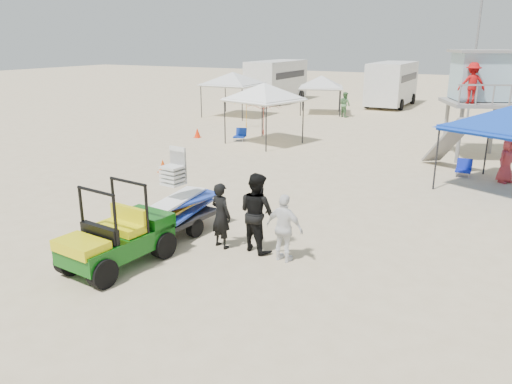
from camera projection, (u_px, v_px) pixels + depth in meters
The scene contains 20 objects.
ground at pixel (167, 285), 10.42m from camera, with size 140.00×140.00×0.00m, color beige.
utility_cart at pixel (114, 230), 11.07m from camera, with size 1.47×2.58×1.87m.
surf_trailer at pixel (178, 203), 13.05m from camera, with size 1.45×2.42×2.01m.
man_left at pixel (221, 216), 12.11m from camera, with size 0.60×0.39×1.64m, color black.
man_mid at pixel (257, 212), 11.90m from camera, with size 0.94×0.73×1.94m, color black.
man_right at pixel (284, 228), 11.35m from camera, with size 0.94×0.39×1.60m, color white.
lifeguard_tower at pixel (481, 80), 20.75m from camera, with size 3.61×3.61×4.40m.
canopy_white_a at pixel (264, 86), 23.81m from camera, with size 3.50×3.50×3.34m.
canopy_white_b at pixel (233, 74), 32.52m from camera, with size 3.24×3.24×3.28m.
canopy_white_c at pixel (321, 78), 33.70m from camera, with size 3.53×3.53×2.98m.
umbrella_a at pixel (263, 118), 26.43m from camera, with size 1.95×1.99×1.79m, color red.
umbrella_b at pixel (246, 113), 28.69m from camera, with size 1.88×1.92×1.73m, color orange.
cone_near at pixel (163, 166), 19.22m from camera, with size 0.34×0.34×0.50m, color #D53D06.
cone_far at pixel (197, 133), 25.98m from camera, with size 0.34×0.34×0.50m, color #FD2D08.
beach_chair_a at pixel (240, 135), 25.14m from camera, with size 0.66×0.71×0.64m.
beach_chair_c at pixel (464, 168), 18.66m from camera, with size 0.55×0.59×0.64m.
rv_far_left at pixel (277, 79), 40.59m from camera, with size 2.64×6.80×3.25m.
rv_mid_left at pixel (392, 82), 37.80m from camera, with size 2.65×6.50×3.25m.
light_pole_left at pixel (475, 55), 30.66m from camera, with size 0.14×0.14×8.00m, color slate.
distant_beachgoers at pixel (395, 122), 25.94m from camera, with size 11.06×13.37×1.64m.
Camera 1 is at (6.06, -7.41, 4.93)m, focal length 35.00 mm.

